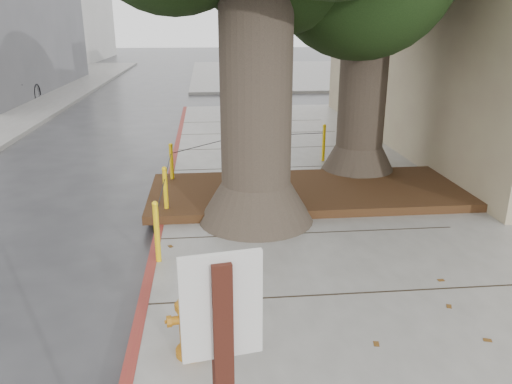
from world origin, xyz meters
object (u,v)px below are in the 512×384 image
(car_red, at_px, (469,84))
(fire_hydrant, at_px, (190,323))
(car_silver, at_px, (256,84))
(car_dark, at_px, (5,90))

(car_red, bearing_deg, fire_hydrant, 153.30)
(fire_hydrant, xyz_separation_m, car_silver, (2.77, 20.82, 0.01))
(fire_hydrant, height_order, car_red, car_red)
(fire_hydrant, relative_size, car_silver, 0.25)
(car_silver, height_order, car_red, car_red)
(car_red, xyz_separation_m, car_dark, (-21.69, -0.43, 0.05))
(fire_hydrant, height_order, car_silver, car_silver)
(fire_hydrant, xyz_separation_m, car_dark, (-8.57, 18.69, 0.15))
(car_silver, distance_m, car_dark, 11.53)
(car_silver, relative_size, car_dark, 0.68)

